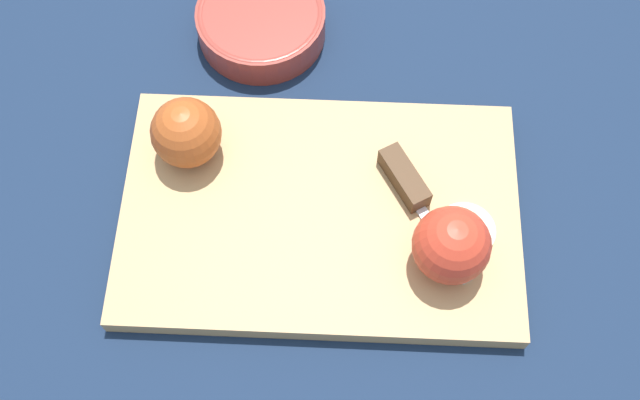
{
  "coord_description": "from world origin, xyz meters",
  "views": [
    {
      "loc": [
        -0.03,
        -0.33,
        0.73
      ],
      "look_at": [
        0.0,
        0.0,
        0.04
      ],
      "focal_mm": 42.0,
      "sensor_mm": 36.0,
      "label": 1
    }
  ],
  "objects_px": {
    "apple_half_right": "(452,245)",
    "knife": "(407,182)",
    "apple_half_left": "(186,133)",
    "bowl": "(261,21)"
  },
  "relations": [
    {
      "from": "apple_half_left",
      "to": "apple_half_right",
      "type": "relative_size",
      "value": 0.96
    },
    {
      "from": "apple_half_left",
      "to": "knife",
      "type": "height_order",
      "value": "apple_half_left"
    },
    {
      "from": "apple_half_right",
      "to": "knife",
      "type": "xyz_separation_m",
      "value": [
        -0.03,
        0.09,
        -0.03
      ]
    },
    {
      "from": "apple_half_left",
      "to": "knife",
      "type": "bearing_deg",
      "value": -162.75
    },
    {
      "from": "apple_half_right",
      "to": "bowl",
      "type": "distance_m",
      "value": 0.36
    },
    {
      "from": "apple_half_left",
      "to": "bowl",
      "type": "height_order",
      "value": "apple_half_left"
    },
    {
      "from": "apple_half_right",
      "to": "bowl",
      "type": "xyz_separation_m",
      "value": [
        -0.17,
        0.32,
        -0.04
      ]
    },
    {
      "from": "knife",
      "to": "bowl",
      "type": "distance_m",
      "value": 0.27
    },
    {
      "from": "apple_half_right",
      "to": "knife",
      "type": "distance_m",
      "value": 0.09
    },
    {
      "from": "apple_half_right",
      "to": "knife",
      "type": "bearing_deg",
      "value": 104.86
    }
  ]
}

